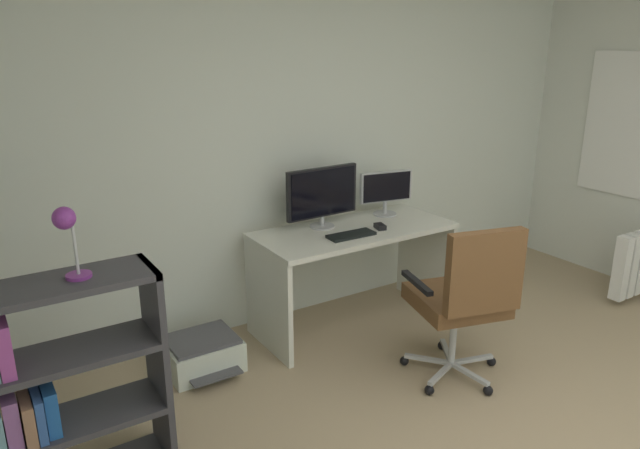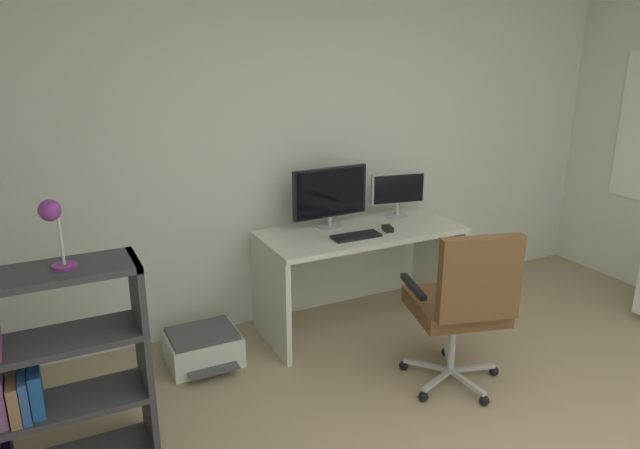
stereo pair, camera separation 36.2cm
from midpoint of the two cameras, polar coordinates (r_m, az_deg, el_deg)
The scene contains 10 objects.
wall_back at distance 4.37m, azimuth 1.26°, elevation 7.95°, with size 5.38×0.10×2.64m, color silver.
desk at distance 4.28m, azimuth 6.40°, elevation -3.07°, with size 1.45×0.65×0.75m.
monitor_main at distance 4.17m, azimuth 3.47°, elevation 2.92°, with size 0.58×0.18×0.44m.
monitor_secondary at distance 4.49m, azimuth 9.85°, elevation 3.17°, with size 0.42×0.18×0.34m.
keyboard at distance 4.03m, azimuth 6.09°, elevation -1.16°, with size 0.34×0.13×0.02m, color black.
computer_mouse at distance 4.20m, azimuth 9.02°, elevation -0.43°, with size 0.06×0.10×0.03m, color black.
office_chair at distance 3.60m, azimuth 16.53°, elevation -7.16°, with size 0.66×0.67×1.05m.
bookshelf at distance 3.08m, azimuth -24.03°, elevation -14.15°, with size 0.93×0.32×1.06m.
desk_lamp at distance 2.78m, azimuth -21.15°, elevation 0.27°, with size 0.13×0.11×0.32m.
printer at distance 3.99m, azimuth -8.67°, elevation -11.74°, with size 0.46×0.47×0.22m.
Camera 2 is at (-1.86, -1.12, 2.05)m, focal length 33.06 mm.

